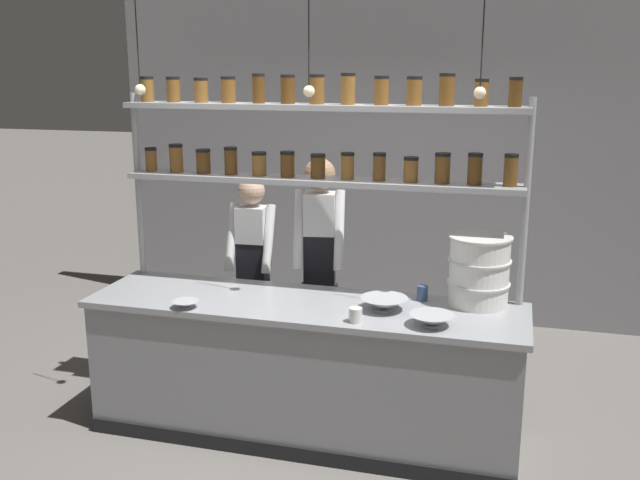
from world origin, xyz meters
The scene contains 13 objects.
ground_plane centered at (0.00, 0.00, 0.00)m, with size 40.00×40.00×0.00m, color slate.
back_wall centered at (0.00, 2.56, 1.52)m, with size 5.23×0.12×3.04m, color #939399.
prep_counter centered at (0.00, 0.00, 0.46)m, with size 2.83×0.76×0.92m.
spice_shelf_unit centered at (0.00, 0.33, 1.88)m, with size 2.71×0.28×2.36m.
chef_left centered at (-0.63, 0.74, 0.91)m, with size 0.37×0.29×1.60m.
chef_center centered at (-0.07, 0.62, 1.03)m, with size 0.40×0.33×1.77m.
container_stack centered at (1.08, 0.26, 1.14)m, with size 0.40×0.40×0.45m.
prep_bowl_near_left centered at (0.52, -0.01, 0.96)m, with size 0.30×0.30×0.08m.
prep_bowl_center_front centered at (0.84, -0.21, 0.96)m, with size 0.26×0.26×0.07m.
prep_bowl_center_back centered at (-0.69, -0.30, 0.94)m, with size 0.17×0.17×0.05m.
serving_cup_front centered at (0.40, -0.27, 0.96)m, with size 0.08×0.08×0.09m.
serving_cup_by_board centered at (0.73, 0.24, 0.97)m, with size 0.07×0.07×0.10m.
pendant_light_row centered at (0.00, 0.00, 2.30)m, with size 2.20×0.07×0.77m.
Camera 1 is at (1.26, -4.17, 2.39)m, focal length 40.00 mm.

